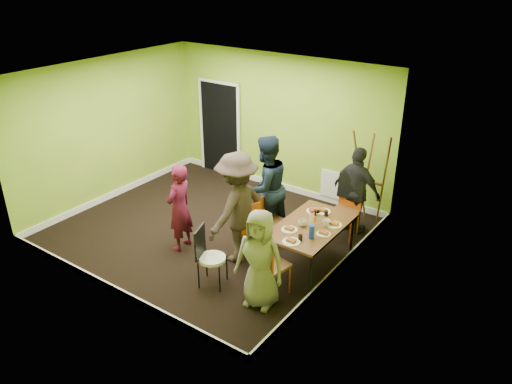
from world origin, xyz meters
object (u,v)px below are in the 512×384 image
chair_front_end (269,262)px  orange_bottle (314,218)px  chair_left_near (254,231)px  blue_bottle (312,232)px  thermos (312,219)px  person_front_end (260,259)px  dining_table (311,228)px  chair_left_far (272,216)px  person_standing (180,208)px  chair_bentwood (208,254)px  easel (369,180)px  chair_back_end (350,193)px  person_left_far (266,188)px  person_back_end (357,191)px  person_left_near (237,208)px

chair_front_end → orange_bottle: size_ratio=14.07×
chair_left_near → chair_front_end: chair_front_end is taller
blue_bottle → orange_bottle: (-0.23, 0.50, -0.07)m
thermos → chair_left_near: bearing=-160.9°
chair_left_near → person_front_end: person_front_end is taller
dining_table → chair_left_far: 1.00m
chair_left_near → person_standing: (-1.21, -0.40, 0.21)m
chair_left_far → chair_bentwood: bearing=6.7°
chair_left_far → chair_left_near: (0.10, -0.65, 0.05)m
easel → thermos: 1.86m
blue_bottle → orange_bottle: 0.55m
chair_back_end → blue_bottle: size_ratio=5.23×
chair_front_end → chair_bentwood: 0.93m
person_front_end → blue_bottle: bearing=59.9°
chair_left_near → easel: easel is taller
chair_back_end → orange_bottle: 1.19m
chair_front_end → easel: (0.27, 2.80, 0.31)m
chair_back_end → person_standing: 2.92m
chair_front_end → person_left_far: bearing=136.5°
person_back_end → chair_left_near: bearing=74.4°
person_left_far → thermos: bearing=85.5°
chair_left_near → person_back_end: person_back_end is taller
orange_bottle → blue_bottle: bearing=-65.3°
dining_table → chair_left_near: bearing=-158.4°
dining_table → chair_back_end: bearing=89.4°
chair_back_end → person_standing: size_ratio=0.74×
chair_bentwood → person_front_end: bearing=73.6°
thermos → person_back_end: person_back_end is taller
person_left_far → person_back_end: size_ratio=1.16×
chair_back_end → chair_bentwood: chair_back_end is taller
dining_table → orange_bottle: (-0.03, 0.15, 0.09)m
thermos → blue_bottle: 0.35m
chair_bentwood → person_left_far: size_ratio=0.51×
chair_left_near → chair_front_end: size_ratio=0.94×
dining_table → easel: easel is taller
chair_front_end → person_left_far: person_left_far is taller
chair_bentwood → person_back_end: person_back_end is taller
chair_left_near → easel: bearing=174.3°
chair_bentwood → person_back_end: bearing=138.9°
person_back_end → person_standing: bearing=57.2°
chair_bentwood → thermos: size_ratio=3.81×
chair_front_end → thermos: chair_front_end is taller
chair_back_end → easel: size_ratio=0.62×
person_left_near → chair_back_end: bearing=150.9°
chair_left_far → orange_bottle: chair_left_far is taller
person_back_end → person_front_end: person_back_end is taller
person_left_far → person_front_end: size_ratio=1.26×
chair_front_end → easel: easel is taller
chair_left_near → thermos: (0.85, 0.29, 0.34)m
person_left_far → chair_bentwood: bearing=21.5°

